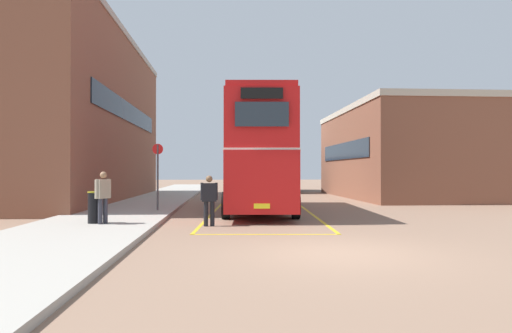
# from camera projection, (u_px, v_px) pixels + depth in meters

# --- Properties ---
(ground_plane) EXTENTS (135.60, 135.60, 0.00)m
(ground_plane) POSITION_uv_depth(u_px,v_px,m) (271.00, 204.00, 24.19)
(ground_plane) COLOR #846651
(sidewalk_left) EXTENTS (4.00, 57.60, 0.14)m
(sidewalk_left) POSITION_uv_depth(u_px,v_px,m) (154.00, 200.00, 26.15)
(sidewalk_left) COLOR #A39E93
(sidewalk_left) RESTS_ON ground
(brick_building_left) EXTENTS (5.97, 20.80, 9.84)m
(brick_building_left) POSITION_uv_depth(u_px,v_px,m) (79.00, 118.00, 26.98)
(brick_building_left) COLOR brown
(brick_building_left) RESTS_ON ground
(depot_building_right) EXTENTS (8.87, 14.66, 5.97)m
(depot_building_right) POSITION_uv_depth(u_px,v_px,m) (408.00, 153.00, 30.74)
(depot_building_right) COLOR brown
(depot_building_right) RESTS_ON ground
(double_decker_bus) EXTENTS (3.31, 10.90, 4.75)m
(double_decker_bus) POSITION_uv_depth(u_px,v_px,m) (260.00, 154.00, 20.11)
(double_decker_bus) COLOR black
(double_decker_bus) RESTS_ON ground
(single_deck_bus) EXTENTS (3.44, 8.61, 3.02)m
(single_deck_bus) POSITION_uv_depth(u_px,v_px,m) (283.00, 172.00, 38.75)
(single_deck_bus) COLOR black
(single_deck_bus) RESTS_ON ground
(pedestrian_boarding) EXTENTS (0.55, 0.25, 1.62)m
(pedestrian_boarding) POSITION_uv_depth(u_px,v_px,m) (209.00, 197.00, 14.56)
(pedestrian_boarding) COLOR black
(pedestrian_boarding) RESTS_ON ground
(pedestrian_waiting_near) EXTENTS (0.43, 0.50, 1.60)m
(pedestrian_waiting_near) POSITION_uv_depth(u_px,v_px,m) (103.00, 194.00, 14.01)
(pedestrian_waiting_near) COLOR #2D2D38
(pedestrian_waiting_near) RESTS_ON sidewalk_left
(litter_bin) EXTENTS (0.44, 0.44, 0.99)m
(litter_bin) POSITION_uv_depth(u_px,v_px,m) (95.00, 207.00, 14.19)
(litter_bin) COLOR black
(litter_bin) RESTS_ON sidewalk_left
(bus_stop_sign) EXTENTS (0.44, 0.08, 2.75)m
(bus_stop_sign) POSITION_uv_depth(u_px,v_px,m) (158.00, 170.00, 18.89)
(bus_stop_sign) COLOR #4C4C51
(bus_stop_sign) RESTS_ON sidewalk_left
(bay_marking_yellow) EXTENTS (4.98, 13.02, 0.01)m
(bay_marking_yellow) POSITION_uv_depth(u_px,v_px,m) (262.00, 215.00, 18.11)
(bay_marking_yellow) COLOR gold
(bay_marking_yellow) RESTS_ON ground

